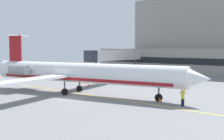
% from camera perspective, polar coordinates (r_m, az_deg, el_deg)
% --- Properties ---
extents(ground, '(120.00, 120.00, 0.11)m').
position_cam_1_polar(ground, '(36.92, -8.97, -5.58)').
color(ground, slate).
extents(terminal_building, '(72.04, 12.65, 19.85)m').
position_cam_1_polar(terminal_building, '(75.21, 20.47, 5.25)').
color(terminal_building, gray).
rests_on(terminal_building, ground).
extents(jet_bridge_east, '(2.40, 19.59, 5.78)m').
position_cam_1_polar(jet_bridge_east, '(69.46, 0.38, 2.89)').
color(jet_bridge_east, silver).
rests_on(jet_bridge_east, ground).
extents(regional_jet, '(34.39, 25.63, 8.40)m').
position_cam_1_polar(regional_jet, '(39.37, -6.98, -0.56)').
color(regional_jet, white).
rests_on(regional_jet, ground).
extents(baggage_tug, '(2.25, 4.26, 2.23)m').
position_cam_1_polar(baggage_tug, '(60.48, -11.01, -0.67)').
color(baggage_tug, '#E5B20C').
rests_on(baggage_tug, ground).
extents(marshaller, '(0.52, 0.75, 1.92)m').
position_cam_1_polar(marshaller, '(32.02, 14.04, -5.35)').
color(marshaller, '#191E33').
rests_on(marshaller, ground).
extents(safety_cone_alpha, '(0.47, 0.47, 0.55)m').
position_cam_1_polar(safety_cone_alpha, '(34.07, 9.60, -5.93)').
color(safety_cone_alpha, orange).
rests_on(safety_cone_alpha, ground).
extents(safety_cone_bravo, '(0.47, 0.47, 0.55)m').
position_cam_1_polar(safety_cone_bravo, '(46.68, -4.74, -3.06)').
color(safety_cone_bravo, orange).
rests_on(safety_cone_bravo, ground).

